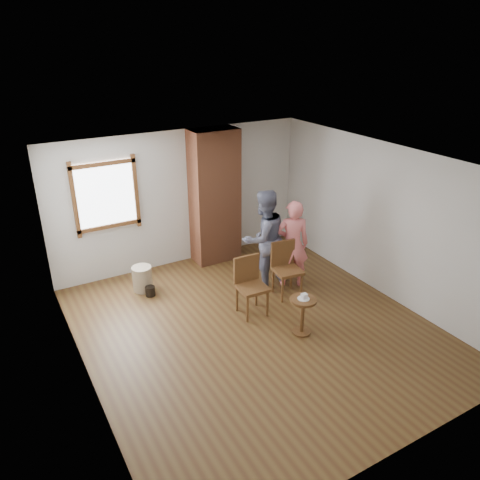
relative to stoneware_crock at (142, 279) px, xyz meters
name	(u,v)px	position (x,y,z in m)	size (l,w,h in m)	color
ground	(256,328)	(1.11, -2.01, -0.22)	(5.50, 5.50, 0.00)	brown
room_shell	(233,208)	(1.05, -1.40, 1.58)	(5.04, 5.52, 2.62)	silver
brick_chimney	(215,197)	(1.71, 0.49, 1.08)	(0.90, 0.50, 2.60)	#A65D3B
stoneware_crock	(142,279)	(0.00, 0.00, 0.00)	(0.35, 0.35, 0.45)	tan
dark_pot	(150,291)	(0.04, -0.25, -0.14)	(0.17, 0.17, 0.17)	black
dining_chair_left	(250,282)	(1.29, -1.54, 0.31)	(0.47, 0.47, 0.96)	brown
dining_chair_right	(286,266)	(2.12, -1.34, 0.31)	(0.50, 0.50, 0.95)	brown
side_table	(303,310)	(1.66, -2.45, 0.18)	(0.40, 0.40, 0.60)	brown
cake_plate	(303,299)	(1.66, -2.45, 0.38)	(0.18, 0.18, 0.01)	white
cake_slice	(304,296)	(1.67, -2.45, 0.41)	(0.08, 0.07, 0.06)	white
man	(264,238)	(1.98, -0.84, 0.66)	(0.86, 0.67, 1.77)	black
person_pink	(292,244)	(2.39, -1.14, 0.58)	(0.58, 0.38, 1.60)	#F87C7D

